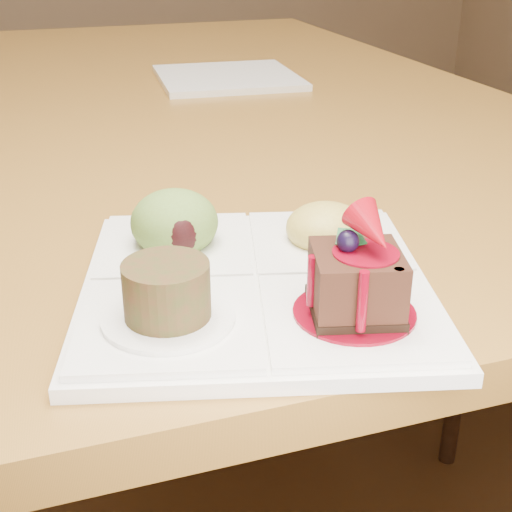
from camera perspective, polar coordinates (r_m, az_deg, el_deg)
name	(u,v)px	position (r m, az deg, el deg)	size (l,w,h in m)	color
ground	(220,423)	(1.66, -2.87, -13.21)	(6.00, 6.00, 0.00)	#4F3116
dining_table	(212,127)	(1.34, -3.51, 10.23)	(1.00, 1.80, 0.75)	#8F5F25
sampler_plate	(253,268)	(0.59, -0.24, -0.95)	(0.35, 0.35, 0.11)	white
second_plate	(227,77)	(1.41, -2.30, 14.08)	(0.26, 0.26, 0.01)	white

